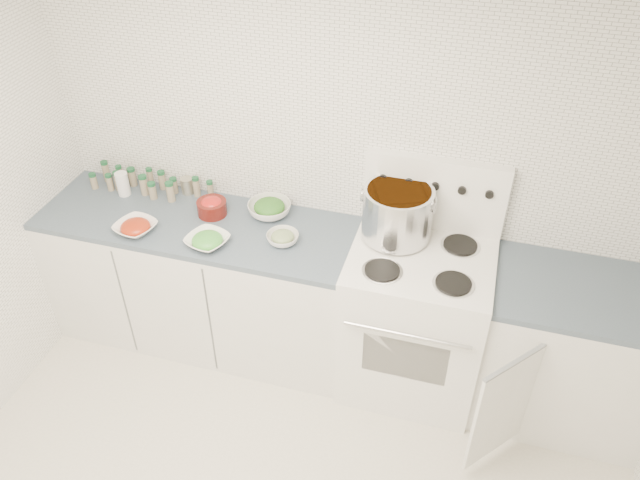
% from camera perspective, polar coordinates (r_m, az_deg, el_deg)
% --- Properties ---
extents(room_walls, '(3.54, 3.04, 2.52)m').
position_cam_1_polar(room_walls, '(2.11, -6.94, -5.74)').
color(room_walls, white).
rests_on(room_walls, ground).
extents(counter_left, '(1.85, 0.62, 0.90)m').
position_cam_1_polar(counter_left, '(3.92, -10.54, -3.61)').
color(counter_left, white).
rests_on(counter_left, ground).
extents(stove, '(0.76, 0.70, 1.36)m').
position_cam_1_polar(stove, '(3.60, 8.65, -6.95)').
color(stove, white).
rests_on(stove, ground).
extents(counter_right, '(0.89, 0.93, 0.90)m').
position_cam_1_polar(counter_right, '(3.68, 21.45, -9.57)').
color(counter_right, white).
rests_on(counter_right, ground).
extents(stock_pot, '(0.40, 0.37, 0.29)m').
position_cam_1_polar(stock_pot, '(3.33, 7.10, 2.65)').
color(stock_pot, silver).
rests_on(stock_pot, stove).
extents(bowl_tomato, '(0.27, 0.27, 0.07)m').
position_cam_1_polar(bowl_tomato, '(3.62, -16.52, 1.14)').
color(bowl_tomato, white).
rests_on(bowl_tomato, counter_left).
extents(bowl_snowpea, '(0.28, 0.28, 0.07)m').
position_cam_1_polar(bowl_snowpea, '(3.43, -10.27, -0.04)').
color(bowl_snowpea, white).
rests_on(bowl_snowpea, counter_left).
extents(bowl_broccoli, '(0.33, 0.33, 0.10)m').
position_cam_1_polar(bowl_broccoli, '(3.61, -4.65, 2.91)').
color(bowl_broccoli, white).
rests_on(bowl_broccoli, counter_left).
extents(bowl_zucchini, '(0.23, 0.23, 0.07)m').
position_cam_1_polar(bowl_zucchini, '(3.40, -3.44, 0.22)').
color(bowl_zucchini, white).
rests_on(bowl_zucchini, counter_left).
extents(bowl_pepper, '(0.17, 0.17, 0.11)m').
position_cam_1_polar(bowl_pepper, '(3.66, -9.86, 3.04)').
color(bowl_pepper, '#50120D').
rests_on(bowl_pepper, counter_left).
extents(salt_canister, '(0.09, 0.09, 0.15)m').
position_cam_1_polar(salt_canister, '(3.94, -17.59, 4.91)').
color(salt_canister, white).
rests_on(salt_canister, counter_left).
extents(tin_can, '(0.10, 0.10, 0.10)m').
position_cam_1_polar(tin_can, '(3.87, -12.03, 4.89)').
color(tin_can, '#ABA591').
rests_on(tin_can, counter_left).
extents(spice_cluster, '(0.77, 0.16, 0.14)m').
position_cam_1_polar(spice_cluster, '(3.94, -15.68, 5.11)').
color(spice_cluster, gray).
rests_on(spice_cluster, counter_left).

